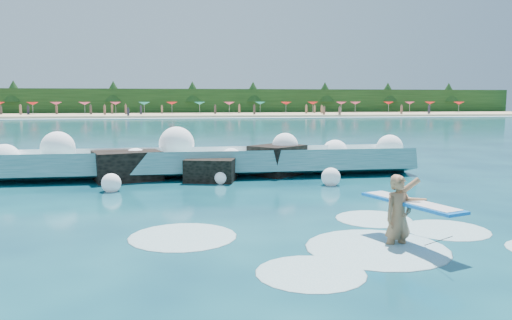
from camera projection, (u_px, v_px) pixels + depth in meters
name	position (u px, v px, depth m)	size (l,w,h in m)	color
ground	(209.00, 219.00, 12.20)	(200.00, 200.00, 0.00)	#082D41
beach	(179.00, 115.00, 88.59)	(140.00, 20.00, 0.40)	tan
wet_band	(179.00, 118.00, 77.83)	(140.00, 5.00, 0.08)	silver
treeline	(178.00, 102.00, 98.11)	(140.00, 4.00, 5.00)	black
breaking_wave	(209.00, 163.00, 19.24)	(15.84, 2.56, 1.37)	teal
rock_cluster	(199.00, 167.00, 18.65)	(8.28, 3.28, 1.34)	black
surfer_with_board	(401.00, 215.00, 9.89)	(1.27, 2.93, 1.75)	#9D6D49
wave_spray	(197.00, 152.00, 19.03)	(15.63, 4.40, 1.93)	white
surf_foam	(350.00, 242.00, 10.27)	(9.09, 5.38, 0.14)	silver
beach_umbrellas	(176.00, 103.00, 90.59)	(111.24, 6.43, 0.50)	#D03D68
beachgoers	(163.00, 111.00, 83.94)	(107.26, 13.62, 1.93)	#3F332D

